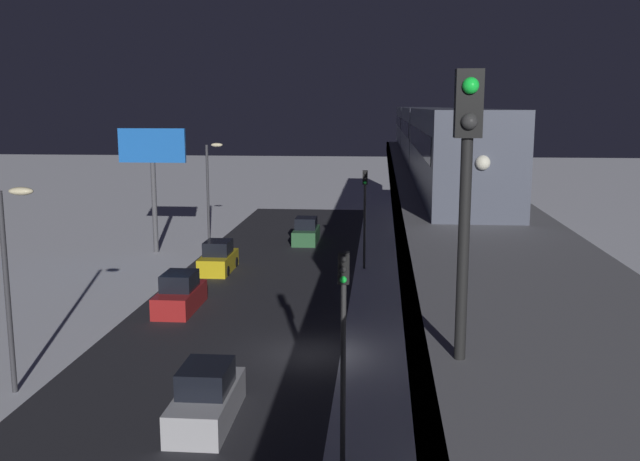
# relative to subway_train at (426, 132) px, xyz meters

# --- Properties ---
(ground_plane) EXTENTS (240.00, 240.00, 0.00)m
(ground_plane) POSITION_rel_subway_train_xyz_m (6.05, 20.14, -8.71)
(ground_plane) COLOR white
(avenue_asphalt) EXTENTS (11.00, 85.31, 0.01)m
(avenue_asphalt) POSITION_rel_subway_train_xyz_m (10.10, 20.14, -8.71)
(avenue_asphalt) COLOR #28282D
(avenue_asphalt) RESTS_ON ground_plane
(elevated_railway) EXTENTS (5.00, 85.31, 6.94)m
(elevated_railway) POSITION_rel_subway_train_xyz_m (0.09, 20.14, -2.76)
(elevated_railway) COLOR slate
(elevated_railway) RESTS_ON ground_plane
(subway_train) EXTENTS (2.94, 55.47, 3.40)m
(subway_train) POSITION_rel_subway_train_xyz_m (0.00, 0.00, 0.00)
(subway_train) COLOR #4C5160
(subway_train) RESTS_ON elevated_railway
(rail_signal) EXTENTS (0.36, 0.41, 4.00)m
(rail_signal) POSITION_rel_subway_train_xyz_m (1.85, 39.21, 0.95)
(rail_signal) COLOR black
(rail_signal) RESTS_ON elevated_railway
(sedan_yellow) EXTENTS (1.91, 4.21, 1.97)m
(sedan_yellow) POSITION_rel_subway_train_xyz_m (13.30, 5.33, -7.93)
(sedan_yellow) COLOR gold
(sedan_yellow) RESTS_ON ground_plane
(sedan_silver) EXTENTS (1.80, 4.41, 1.97)m
(sedan_silver) POSITION_rel_subway_train_xyz_m (8.70, 26.94, -7.92)
(sedan_silver) COLOR #B2B2B7
(sedan_silver) RESTS_ON ground_plane
(sedan_red) EXTENTS (1.80, 4.38, 1.97)m
(sedan_red) POSITION_rel_subway_train_xyz_m (13.30, 14.07, -7.92)
(sedan_red) COLOR #A51E1E
(sedan_red) RESTS_ON ground_plane
(sedan_green) EXTENTS (1.80, 4.07, 1.97)m
(sedan_green) POSITION_rel_subway_train_xyz_m (8.70, -4.70, -7.92)
(sedan_green) COLOR #2D6038
(sedan_green) RESTS_ON ground_plane
(traffic_light_near) EXTENTS (0.32, 0.44, 6.40)m
(traffic_light_near) POSITION_rel_subway_train_xyz_m (4.00, 29.42, -4.52)
(traffic_light_near) COLOR #2D2D2D
(traffic_light_near) RESTS_ON ground_plane
(traffic_light_mid) EXTENTS (0.32, 0.44, 6.40)m
(traffic_light_mid) POSITION_rel_subway_train_xyz_m (4.00, 3.76, -4.52)
(traffic_light_mid) COLOR #2D2D2D
(traffic_light_mid) RESTS_ON ground_plane
(commercial_billboard) EXTENTS (4.80, 0.36, 8.90)m
(commercial_billboard) POSITION_rel_subway_train_xyz_m (19.14, -0.11, -1.89)
(commercial_billboard) COLOR #4C4C51
(commercial_billboard) RESTS_ON ground_plane
(street_lamp_near) EXTENTS (1.35, 0.44, 7.65)m
(street_lamp_near) POSITION_rel_subway_train_xyz_m (16.17, 25.14, -3.90)
(street_lamp_near) COLOR #38383D
(street_lamp_near) RESTS_ON ground_plane
(street_lamp_far) EXTENTS (1.35, 0.44, 7.65)m
(street_lamp_far) POSITION_rel_subway_train_xyz_m (16.17, -4.86, -3.90)
(street_lamp_far) COLOR #38383D
(street_lamp_far) RESTS_ON ground_plane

